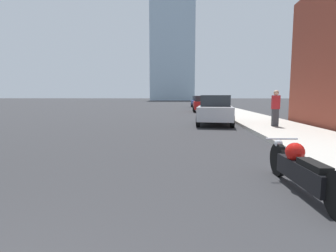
{
  "coord_description": "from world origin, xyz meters",
  "views": [
    {
      "loc": [
        1.74,
        -0.69,
        1.59
      ],
      "look_at": [
        1.29,
        5.66,
        0.87
      ],
      "focal_mm": 28.0,
      "sensor_mm": 36.0,
      "label": 1
    }
  ],
  "objects_px": {
    "motorcycle": "(301,169)",
    "parked_car_silver": "(215,110)",
    "pedestrian": "(276,108)",
    "parked_car_red": "(202,104)",
    "parked_car_blue": "(198,102)"
  },
  "relations": [
    {
      "from": "parked_car_red",
      "to": "pedestrian",
      "type": "bearing_deg",
      "value": -79.53
    },
    {
      "from": "parked_car_silver",
      "to": "pedestrian",
      "type": "bearing_deg",
      "value": -30.05
    },
    {
      "from": "parked_car_red",
      "to": "parked_car_blue",
      "type": "bearing_deg",
      "value": 89.27
    },
    {
      "from": "parked_car_silver",
      "to": "parked_car_red",
      "type": "relative_size",
      "value": 1.07
    },
    {
      "from": "motorcycle",
      "to": "parked_car_red",
      "type": "height_order",
      "value": "parked_car_red"
    },
    {
      "from": "parked_car_silver",
      "to": "pedestrian",
      "type": "xyz_separation_m",
      "value": [
        2.65,
        -1.93,
        0.22
      ]
    },
    {
      "from": "parked_car_silver",
      "to": "parked_car_red",
      "type": "bearing_deg",
      "value": 96.18
    },
    {
      "from": "motorcycle",
      "to": "pedestrian",
      "type": "distance_m",
      "value": 8.88
    },
    {
      "from": "motorcycle",
      "to": "parked_car_blue",
      "type": "relative_size",
      "value": 0.59
    },
    {
      "from": "parked_car_silver",
      "to": "pedestrian",
      "type": "height_order",
      "value": "pedestrian"
    },
    {
      "from": "parked_car_red",
      "to": "parked_car_blue",
      "type": "xyz_separation_m",
      "value": [
        0.09,
        10.54,
        0.01
      ]
    },
    {
      "from": "motorcycle",
      "to": "parked_car_silver",
      "type": "relative_size",
      "value": 0.63
    },
    {
      "from": "parked_car_red",
      "to": "motorcycle",
      "type": "bearing_deg",
      "value": -89.39
    },
    {
      "from": "motorcycle",
      "to": "parked_car_silver",
      "type": "xyz_separation_m",
      "value": [
        -0.3,
        10.46,
        0.43
      ]
    },
    {
      "from": "parked_car_blue",
      "to": "parked_car_silver",
      "type": "bearing_deg",
      "value": -93.77
    }
  ]
}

